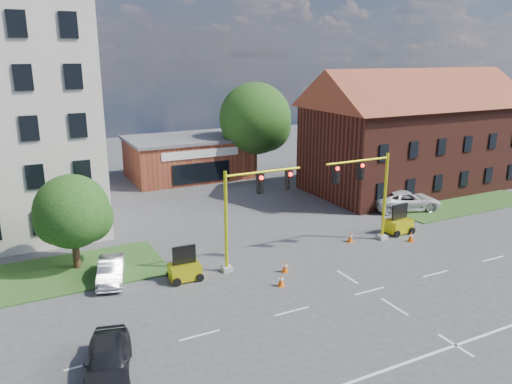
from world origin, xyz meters
TOP-DOWN VIEW (x-y plane):
  - ground at (0.00, 0.00)m, footprint 120.00×120.00m
  - grass_verge_ne at (18.00, 9.00)m, footprint 14.00×4.00m
  - lane_markings at (0.00, -3.00)m, footprint 60.00×36.00m
  - brick_shop at (0.00, 29.98)m, footprint 12.40×8.40m
  - townhouse_row at (18.00, 16.00)m, footprint 21.00×11.00m
  - tree_large at (6.88, 27.08)m, footprint 7.90×7.52m
  - tree_nw_front at (-13.77, 10.58)m, footprint 4.67×4.45m
  - signal_mast_west at (-4.36, 6.00)m, footprint 5.30×0.60m
  - signal_mast_east at (4.36, 6.00)m, footprint 5.30×0.60m
  - trailer_west at (-8.65, 5.98)m, footprint 1.82×1.26m
  - trailer_east at (7.92, 6.45)m, footprint 1.92×1.35m
  - cone_a at (-4.07, 2.76)m, footprint 0.40×0.40m
  - cone_b at (-2.92, 4.28)m, footprint 0.40×0.40m
  - cone_c at (3.67, 6.59)m, footprint 0.40×0.40m
  - cone_d at (7.50, 4.73)m, footprint 0.40×0.40m
  - pickup_white at (12.41, 10.54)m, footprint 6.37×4.33m
  - sedan_dark at (-14.37, -1.21)m, footprint 2.81×4.75m
  - sedan_silver_front at (-12.48, 7.75)m, footprint 2.40×4.23m

SIDE VIEW (x-z plane):
  - ground at x=0.00m, z-range 0.00..0.00m
  - lane_markings at x=0.00m, z-range 0.00..0.01m
  - grass_verge_ne at x=18.00m, z-range 0.00..0.08m
  - cone_a at x=-4.07m, z-range -0.01..0.69m
  - cone_b at x=-2.92m, z-range -0.01..0.69m
  - cone_c at x=3.67m, z-range -0.01..0.69m
  - cone_d at x=7.50m, z-range -0.01..0.69m
  - trailer_west at x=-8.65m, z-range -0.38..1.63m
  - trailer_east at x=7.92m, z-range -0.39..1.71m
  - sedan_silver_front at x=-12.48m, z-range 0.00..1.32m
  - sedan_dark at x=-14.37m, z-range 0.00..1.52m
  - pickup_white at x=12.41m, z-range 0.00..1.62m
  - brick_shop at x=0.00m, z-range 0.01..4.31m
  - tree_nw_front at x=-13.77m, z-range 0.56..6.44m
  - signal_mast_west at x=-4.36m, z-range 0.82..7.02m
  - signal_mast_east at x=4.36m, z-range 0.82..7.02m
  - tree_large at x=6.88m, z-range 0.95..10.90m
  - townhouse_row at x=18.00m, z-range 0.18..11.68m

